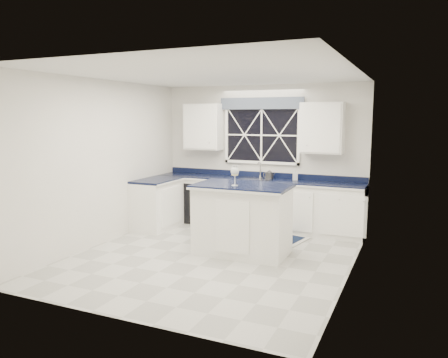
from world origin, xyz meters
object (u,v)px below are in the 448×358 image
at_px(dishwasher, 205,202).
at_px(island, 242,219).
at_px(kettle, 269,175).
at_px(soap_bottle, 295,175).
at_px(faucet, 260,169).
at_px(wine_glass, 235,172).

relative_size(dishwasher, island, 0.56).
distance_m(kettle, soap_bottle, 0.50).
bearing_deg(kettle, faucet, 157.15).
bearing_deg(soap_bottle, faucet, 173.60).
bearing_deg(soap_bottle, dishwasher, -176.38).
distance_m(faucet, island, 1.91).
bearing_deg(dishwasher, wine_glass, -51.81).
distance_m(dishwasher, island, 2.16).
xyz_separation_m(dishwasher, faucet, (1.10, 0.19, 0.69)).
xyz_separation_m(kettle, wine_glass, (0.07, -1.86, 0.27)).
xyz_separation_m(wine_glass, soap_bottle, (0.43, 1.88, -0.25)).
bearing_deg(faucet, wine_glass, -81.69).
xyz_separation_m(faucet, soap_bottle, (0.71, -0.08, -0.06)).
relative_size(wine_glass, soap_bottle, 1.56).
relative_size(dishwasher, wine_glass, 2.74).
bearing_deg(kettle, island, -84.67).
xyz_separation_m(dishwasher, island, (1.45, -1.60, 0.13)).
height_order(wine_glass, soap_bottle, wine_glass).
bearing_deg(island, dishwasher, 131.09).
distance_m(island, wine_glass, 0.76).
relative_size(island, wine_glass, 4.89).
xyz_separation_m(faucet, wine_glass, (0.29, -1.96, 0.19)).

